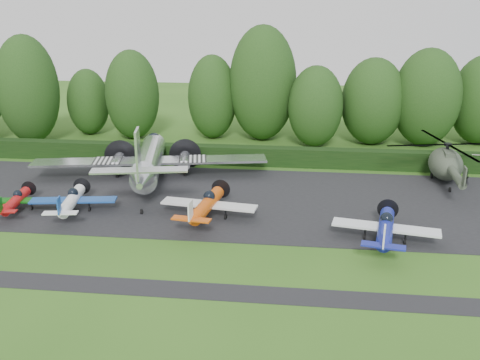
# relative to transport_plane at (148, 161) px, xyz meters

# --- Properties ---
(ground) EXTENTS (160.00, 160.00, 0.00)m
(ground) POSITION_rel_transport_plane_xyz_m (4.64, -14.19, -2.09)
(ground) COLOR #2D5919
(ground) RESTS_ON ground
(apron) EXTENTS (70.00, 18.00, 0.01)m
(apron) POSITION_rel_transport_plane_xyz_m (4.64, -4.19, -2.08)
(apron) COLOR black
(apron) RESTS_ON ground
(taxiway_verge) EXTENTS (70.00, 2.00, 0.00)m
(taxiway_verge) POSITION_rel_transport_plane_xyz_m (4.64, -20.19, -2.08)
(taxiway_verge) COLOR black
(taxiway_verge) RESTS_ON ground
(hedgerow) EXTENTS (90.00, 1.60, 2.00)m
(hedgerow) POSITION_rel_transport_plane_xyz_m (4.64, 6.81, -2.09)
(hedgerow) COLOR black
(hedgerow) RESTS_ON ground
(transport_plane) EXTENTS (23.34, 17.89, 7.48)m
(transport_plane) POSITION_rel_transport_plane_xyz_m (0.00, 0.00, 0.00)
(transport_plane) COLOR silver
(transport_plane) RESTS_ON ground
(light_plane_red) EXTENTS (6.20, 6.52, 2.38)m
(light_plane_red) POSITION_rel_transport_plane_xyz_m (-8.97, -9.04, -1.09)
(light_plane_red) COLOR #B61012
(light_plane_red) RESTS_ON ground
(light_plane_white) EXTENTS (7.15, 7.52, 2.75)m
(light_plane_white) POSITION_rel_transport_plane_xyz_m (-4.14, -8.81, -0.94)
(light_plane_white) COLOR white
(light_plane_white) RESTS_ON ground
(light_plane_orange) EXTENTS (7.96, 8.37, 3.06)m
(light_plane_orange) POSITION_rel_transport_plane_xyz_m (7.33, -8.85, -0.81)
(light_plane_orange) COLOR #D64F0C
(light_plane_orange) RESTS_ON ground
(light_plane_blue) EXTENTS (7.80, 8.20, 3.00)m
(light_plane_blue) POSITION_rel_transport_plane_xyz_m (21.09, -11.92, -0.84)
(light_plane_blue) COLOR navy
(light_plane_blue) RESTS_ON ground
(helicopter) EXTENTS (12.07, 14.13, 3.89)m
(helicopter) POSITION_rel_transport_plane_xyz_m (28.92, 3.20, 0.00)
(helicopter) COLOR #353E30
(helicopter) RESTS_ON ground
(tree_0) EXTENTS (6.24, 6.24, 10.66)m
(tree_0) POSITION_rel_transport_plane_xyz_m (3.42, 18.16, 3.23)
(tree_0) COLOR black
(tree_0) RESTS_ON ground
(tree_1) EXTENTS (8.05, 8.05, 11.80)m
(tree_1) POSITION_rel_transport_plane_xyz_m (29.64, 17.35, 3.80)
(tree_1) COLOR black
(tree_1) RESTS_ON ground
(tree_3) EXTENTS (5.42, 5.42, 8.64)m
(tree_3) POSITION_rel_transport_plane_xyz_m (-13.18, 18.38, 2.22)
(tree_3) COLOR black
(tree_3) RESTS_ON ground
(tree_4) EXTENTS (6.60, 6.60, 9.79)m
(tree_4) POSITION_rel_transport_plane_xyz_m (16.39, 15.52, 2.80)
(tree_4) COLOR black
(tree_4) RESTS_ON ground
(tree_5) EXTENTS (7.52, 7.52, 13.25)m
(tree_5) POSITION_rel_transport_plane_xyz_m (-18.73, 13.43, 4.53)
(tree_5) COLOR black
(tree_5) RESTS_ON ground
(tree_6) EXTENTS (6.78, 6.78, 11.27)m
(tree_6) POSITION_rel_transport_plane_xyz_m (-6.65, 16.81, 3.54)
(tree_6) COLOR black
(tree_6) RESTS_ON ground
(tree_8) EXTENTS (7.67, 7.67, 10.61)m
(tree_8) POSITION_rel_transport_plane_xyz_m (23.37, 17.42, 3.21)
(tree_8) COLOR black
(tree_8) RESTS_ON ground
(tree_11) EXTENTS (8.41, 8.41, 14.30)m
(tree_11) POSITION_rel_transport_plane_xyz_m (9.81, 18.11, 5.06)
(tree_11) COLOR black
(tree_11) RESTS_ON ground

